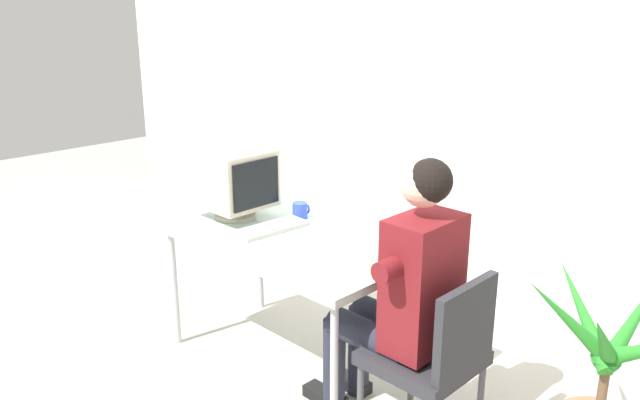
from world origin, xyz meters
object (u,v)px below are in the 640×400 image
(crt_monitor, at_px, (235,178))
(keyboard, at_px, (271,228))
(person_seated, at_px, (402,291))
(office_chair, at_px, (435,352))
(desk_mug, at_px, (300,210))
(desk, at_px, (289,245))

(crt_monitor, distance_m, keyboard, 0.38)
(crt_monitor, relative_size, person_seated, 0.30)
(keyboard, relative_size, person_seated, 0.32)
(crt_monitor, xyz_separation_m, person_seated, (1.22, -0.05, -0.26))
(crt_monitor, xyz_separation_m, office_chair, (1.42, -0.05, -0.49))
(desk_mug, bearing_deg, person_seated, -17.00)
(keyboard, distance_m, office_chair, 1.14)
(crt_monitor, height_order, person_seated, person_seated)
(person_seated, bearing_deg, crt_monitor, 177.82)
(desk, distance_m, person_seated, 0.78)
(desk, bearing_deg, person_seated, -3.25)
(office_chair, distance_m, desk_mug, 1.22)
(crt_monitor, height_order, office_chair, crt_monitor)
(person_seated, bearing_deg, desk_mug, 163.00)
(desk, relative_size, keyboard, 3.26)
(crt_monitor, distance_m, desk_mug, 0.41)
(desk, xyz_separation_m, desk_mug, (-0.17, 0.25, 0.10))
(keyboard, height_order, office_chair, office_chair)
(crt_monitor, xyz_separation_m, keyboard, (0.31, -0.01, -0.21))
(office_chair, bearing_deg, crt_monitor, 178.12)
(desk, distance_m, desk_mug, 0.32)
(desk, xyz_separation_m, keyboard, (-0.13, -0.01, 0.06))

